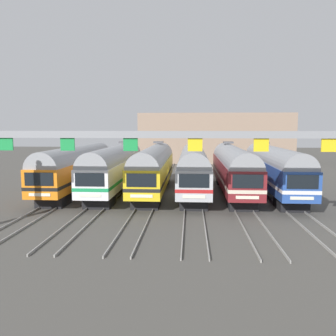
% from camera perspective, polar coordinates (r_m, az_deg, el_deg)
% --- Properties ---
extents(ground_plane, '(160.00, 160.00, 0.00)m').
position_cam_1_polar(ground_plane, '(35.48, 0.90, -4.13)').
color(ground_plane, '#4C4944').
extents(track_bed, '(21.45, 70.00, 0.15)m').
position_cam_1_polar(track_bed, '(52.24, 1.84, -0.52)').
color(track_bed, gray).
rests_on(track_bed, ground).
extents(commuter_train_orange, '(2.88, 18.06, 4.77)m').
position_cam_1_polar(commuter_train_orange, '(36.92, -14.74, 0.29)').
color(commuter_train_orange, orange).
rests_on(commuter_train_orange, ground).
extents(commuter_train_white, '(2.88, 18.06, 5.05)m').
position_cam_1_polar(commuter_train_white, '(35.86, -8.68, 0.25)').
color(commuter_train_white, white).
rests_on(commuter_train_white, ground).
extents(commuter_train_yellow, '(2.88, 18.06, 5.05)m').
position_cam_1_polar(commuter_train_yellow, '(35.22, -2.33, 0.21)').
color(commuter_train_yellow, gold).
rests_on(commuter_train_yellow, ground).
extents(commuter_train_stainless, '(2.88, 18.06, 4.77)m').
position_cam_1_polar(commuter_train_stainless, '(35.02, 4.17, 0.15)').
color(commuter_train_stainless, '#B2B5BA').
rests_on(commuter_train_stainless, ground).
extents(commuter_train_maroon, '(2.88, 18.06, 5.05)m').
position_cam_1_polar(commuter_train_maroon, '(35.28, 10.66, 0.11)').
color(commuter_train_maroon, maroon).
rests_on(commuter_train_maroon, ground).
extents(commuter_train_blue, '(2.88, 18.06, 5.05)m').
position_cam_1_polar(commuter_train_blue, '(35.98, 16.98, 0.05)').
color(commuter_train_blue, '#284C9E').
rests_on(commuter_train_blue, ground).
extents(catenary_gantry, '(25.19, 0.44, 6.97)m').
position_cam_1_polar(catenary_gantry, '(21.41, -0.89, 3.08)').
color(catenary_gantry, gray).
rests_on(catenary_gantry, ground).
extents(maintenance_building, '(28.34, 10.00, 9.21)m').
position_cam_1_polar(maintenance_building, '(67.75, 7.62, 4.94)').
color(maintenance_building, gray).
rests_on(maintenance_building, ground).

